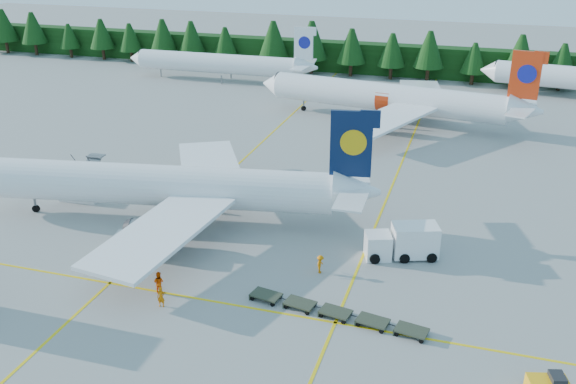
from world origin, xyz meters
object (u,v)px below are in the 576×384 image
(airliner_navy, at_px, (151,186))
(airstairs, at_px, (82,191))
(service_truck, at_px, (402,242))
(airliner_red, at_px, (381,97))

(airliner_navy, distance_m, airstairs, 10.82)
(service_truck, bearing_deg, airliner_navy, 158.85)
(airstairs, bearing_deg, airliner_navy, -16.94)
(airliner_red, bearing_deg, airstairs, -115.33)
(airliner_navy, relative_size, airstairs, 7.01)
(airliner_red, height_order, service_truck, airliner_red)
(airstairs, relative_size, service_truck, 0.86)
(airliner_red, xyz_separation_m, airstairs, (-26.86, -40.01, -2.90))
(airliner_red, relative_size, service_truck, 6.09)
(airliner_red, height_order, airstairs, airliner_red)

